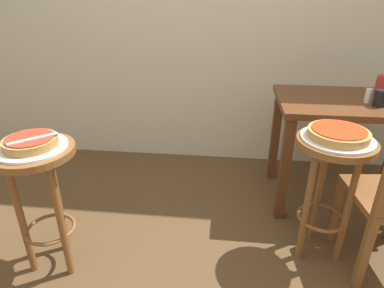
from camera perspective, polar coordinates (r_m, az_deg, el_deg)
name	(u,v)px	position (r m, az deg, el deg)	size (l,w,h in m)	color
stool_foreground	(40,182)	(1.83, -24.54, -5.95)	(0.39, 0.39, 0.72)	brown
serving_plate_foreground	(32,147)	(1.74, -25.68, -0.51)	(0.33, 0.33, 0.01)	white
pizza_foreground	(30,142)	(1.73, -25.86, 0.33)	(0.25, 0.25, 0.05)	#B78442
stool_middle	(330,172)	(1.89, 22.52, -4.47)	(0.39, 0.39, 0.72)	brown
serving_plate_middle	(337,139)	(1.81, 23.54, 0.84)	(0.35, 0.35, 0.01)	silver
pizza_middle	(338,133)	(1.80, 23.69, 1.66)	(0.30, 0.30, 0.05)	tan
dining_table	(352,119)	(2.42, 25.69, 3.83)	(0.98, 0.62, 0.75)	#5B3319
cup_near_edge	(380,98)	(2.30, 29.46, 6.85)	(0.07, 0.07, 0.10)	black
cup_far_edge	(382,84)	(2.60, 29.68, 8.88)	(0.08, 0.08, 0.12)	red
condiment_shaker	(368,96)	(2.34, 27.89, 7.30)	(0.04, 0.04, 0.09)	white
pizza_server_knife	(33,139)	(1.69, -25.50, 0.81)	(0.22, 0.02, 0.01)	silver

